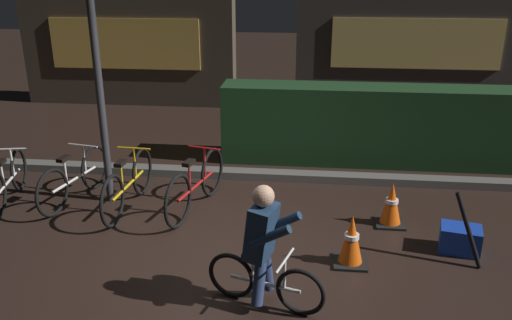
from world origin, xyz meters
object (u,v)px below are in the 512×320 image
(street_post, at_px, (100,96))
(traffic_cone_far, at_px, (391,205))
(parked_bike_leftmost, at_px, (8,181))
(parked_bike_center_left, at_px, (128,184))
(traffic_cone_near, at_px, (351,241))
(cyclist, at_px, (264,246))
(parked_bike_left_mid, at_px, (75,178))
(blue_crate, at_px, (460,239))
(parked_bike_center_right, at_px, (196,185))
(closed_umbrella, at_px, (468,230))

(street_post, height_order, traffic_cone_far, street_post)
(parked_bike_leftmost, distance_m, parked_bike_center_left, 1.68)
(traffic_cone_near, height_order, cyclist, cyclist)
(street_post, distance_m, parked_bike_left_mid, 1.23)
(parked_bike_center_left, bearing_deg, traffic_cone_near, -107.33)
(traffic_cone_near, bearing_deg, street_post, 157.85)
(parked_bike_left_mid, distance_m, cyclist, 3.47)
(parked_bike_center_left, distance_m, blue_crate, 4.15)
(street_post, bearing_deg, parked_bike_left_mid, -172.54)
(parked_bike_center_left, bearing_deg, cyclist, -130.50)
(blue_crate, bearing_deg, traffic_cone_near, -162.23)
(parked_bike_leftmost, bearing_deg, cyclist, -130.03)
(traffic_cone_far, height_order, blue_crate, traffic_cone_far)
(street_post, height_order, parked_bike_center_left, street_post)
(parked_bike_center_right, xyz_separation_m, closed_umbrella, (3.19, -0.99, 0.04))
(parked_bike_leftmost, bearing_deg, parked_bike_center_right, -101.15)
(traffic_cone_near, height_order, blue_crate, traffic_cone_near)
(traffic_cone_far, bearing_deg, parked_bike_center_right, 176.35)
(street_post, relative_size, traffic_cone_far, 5.31)
(parked_bike_center_left, distance_m, traffic_cone_far, 3.40)
(parked_bike_center_left, relative_size, parked_bike_center_right, 1.00)
(traffic_cone_far, height_order, cyclist, cyclist)
(parked_bike_center_right, xyz_separation_m, traffic_cone_far, (2.50, -0.16, -0.09))
(cyclist, bearing_deg, parked_bike_left_mid, 160.10)
(street_post, bearing_deg, closed_umbrella, -14.54)
(parked_bike_center_right, height_order, traffic_cone_far, parked_bike_center_right)
(street_post, height_order, parked_bike_center_right, street_post)
(parked_bike_center_left, relative_size, blue_crate, 3.78)
(parked_bike_center_left, height_order, traffic_cone_far, parked_bike_center_left)
(parked_bike_left_mid, height_order, traffic_cone_near, parked_bike_left_mid)
(street_post, xyz_separation_m, traffic_cone_far, (3.74, -0.31, -1.21))
(cyclist, bearing_deg, parked_bike_center_left, 152.64)
(parked_bike_left_mid, bearing_deg, parked_bike_center_left, -89.60)
(traffic_cone_near, bearing_deg, parked_bike_left_mid, 161.26)
(parked_bike_center_right, xyz_separation_m, blue_crate, (3.19, -0.74, -0.21))
(parked_bike_left_mid, distance_m, closed_umbrella, 5.02)
(street_post, distance_m, parked_bike_center_left, 1.20)
(parked_bike_center_left, bearing_deg, parked_bike_center_right, -82.53)
(traffic_cone_far, xyz_separation_m, cyclist, (-1.42, -1.81, 0.36))
(street_post, relative_size, parked_bike_left_mid, 1.89)
(street_post, height_order, blue_crate, street_post)
(street_post, xyz_separation_m, cyclist, (2.32, -2.12, -0.84))
(parked_bike_leftmost, height_order, blue_crate, parked_bike_leftmost)
(parked_bike_leftmost, relative_size, parked_bike_center_right, 0.89)
(cyclist, distance_m, closed_umbrella, 2.34)
(parked_bike_center_right, relative_size, cyclist, 1.34)
(street_post, distance_m, parked_bike_center_right, 1.68)
(parked_bike_leftmost, bearing_deg, closed_umbrella, -111.65)
(parked_bike_leftmost, bearing_deg, parked_bike_center_left, -102.60)
(cyclist, bearing_deg, closed_umbrella, 41.32)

